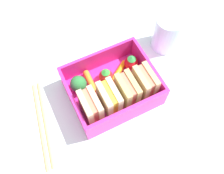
{
  "coord_description": "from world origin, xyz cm",
  "views": [
    {
      "loc": [
        10.1,
        20.3,
        46.8
      ],
      "look_at": [
        0.0,
        0.0,
        2.7
      ],
      "focal_mm": 40.0,
      "sensor_mm": 36.0,
      "label": 1
    }
  ],
  "objects_px": {
    "carrot_stick_far_left": "(90,82)",
    "chopstick_pair": "(42,124)",
    "broccoli_floret": "(78,84)",
    "drinking_glass": "(167,33)",
    "sandwich_center_right": "(91,107)",
    "strawberry_left": "(105,76)",
    "sandwich_center_left": "(127,91)",
    "sandwich_left": "(145,83)",
    "sandwich_center": "(109,99)",
    "strawberry_far_left": "(131,63)",
    "carrot_stick_left": "(119,71)"
  },
  "relations": [
    {
      "from": "sandwich_center_left",
      "to": "carrot_stick_far_left",
      "type": "xyz_separation_m",
      "value": [
        0.05,
        -0.06,
        -0.02
      ]
    },
    {
      "from": "sandwich_center_left",
      "to": "strawberry_far_left",
      "type": "distance_m",
      "value": 0.07
    },
    {
      "from": "sandwich_center",
      "to": "strawberry_left",
      "type": "height_order",
      "value": "sandwich_center"
    },
    {
      "from": "sandwich_left",
      "to": "sandwich_center",
      "type": "distance_m",
      "value": 0.08
    },
    {
      "from": "strawberry_left",
      "to": "drinking_glass",
      "type": "distance_m",
      "value": 0.17
    },
    {
      "from": "chopstick_pair",
      "to": "strawberry_left",
      "type": "bearing_deg",
      "value": -168.87
    },
    {
      "from": "sandwich_center_left",
      "to": "drinking_glass",
      "type": "xyz_separation_m",
      "value": [
        -0.14,
        -0.09,
        -0.0
      ]
    },
    {
      "from": "sandwich_center_left",
      "to": "strawberry_far_left",
      "type": "bearing_deg",
      "value": -125.32
    },
    {
      "from": "strawberry_far_left",
      "to": "chopstick_pair",
      "type": "distance_m",
      "value": 0.22
    },
    {
      "from": "sandwich_center",
      "to": "chopstick_pair",
      "type": "height_order",
      "value": "sandwich_center"
    },
    {
      "from": "sandwich_left",
      "to": "carrot_stick_left",
      "type": "xyz_separation_m",
      "value": [
        0.02,
        -0.06,
        -0.03
      ]
    },
    {
      "from": "sandwich_center_right",
      "to": "broccoli_floret",
      "type": "relative_size",
      "value": 1.49
    },
    {
      "from": "chopstick_pair",
      "to": "drinking_glass",
      "type": "height_order",
      "value": "drinking_glass"
    },
    {
      "from": "sandwich_center_left",
      "to": "strawberry_far_left",
      "type": "height_order",
      "value": "sandwich_center_left"
    },
    {
      "from": "sandwich_center_left",
      "to": "sandwich_center_right",
      "type": "relative_size",
      "value": 1.0
    },
    {
      "from": "sandwich_center",
      "to": "sandwich_center_right",
      "type": "distance_m",
      "value": 0.04
    },
    {
      "from": "carrot_stick_far_left",
      "to": "drinking_glass",
      "type": "xyz_separation_m",
      "value": [
        -0.2,
        -0.02,
        0.02
      ]
    },
    {
      "from": "sandwich_left",
      "to": "sandwich_center_left",
      "type": "height_order",
      "value": "same"
    },
    {
      "from": "sandwich_center_right",
      "to": "strawberry_left",
      "type": "distance_m",
      "value": 0.08
    },
    {
      "from": "broccoli_floret",
      "to": "carrot_stick_left",
      "type": "bearing_deg",
      "value": -179.26
    },
    {
      "from": "sandwich_center_left",
      "to": "chopstick_pair",
      "type": "relative_size",
      "value": 0.34
    },
    {
      "from": "carrot_stick_far_left",
      "to": "chopstick_pair",
      "type": "xyz_separation_m",
      "value": [
        0.12,
        0.04,
        -0.01
      ]
    },
    {
      "from": "strawberry_far_left",
      "to": "carrot_stick_left",
      "type": "distance_m",
      "value": 0.03
    },
    {
      "from": "carrot_stick_left",
      "to": "broccoli_floret",
      "type": "distance_m",
      "value": 0.09
    },
    {
      "from": "sandwich_left",
      "to": "strawberry_far_left",
      "type": "xyz_separation_m",
      "value": [
        -0.0,
        -0.06,
        -0.02
      ]
    },
    {
      "from": "sandwich_center",
      "to": "carrot_stick_far_left",
      "type": "relative_size",
      "value": 1.22
    },
    {
      "from": "strawberry_left",
      "to": "carrot_stick_far_left",
      "type": "height_order",
      "value": "strawberry_left"
    },
    {
      "from": "sandwich_center_right",
      "to": "broccoli_floret",
      "type": "xyz_separation_m",
      "value": [
        0.0,
        -0.06,
        -0.01
      ]
    },
    {
      "from": "sandwich_center_right",
      "to": "strawberry_far_left",
      "type": "height_order",
      "value": "sandwich_center_right"
    },
    {
      "from": "strawberry_far_left",
      "to": "drinking_glass",
      "type": "relative_size",
      "value": 0.43
    },
    {
      "from": "sandwich_center",
      "to": "broccoli_floret",
      "type": "bearing_deg",
      "value": -55.72
    },
    {
      "from": "sandwich_center_left",
      "to": "drinking_glass",
      "type": "relative_size",
      "value": 0.75
    },
    {
      "from": "drinking_glass",
      "to": "sandwich_center",
      "type": "bearing_deg",
      "value": 25.22
    },
    {
      "from": "sandwich_center_right",
      "to": "carrot_stick_far_left",
      "type": "xyz_separation_m",
      "value": [
        -0.02,
        -0.06,
        -0.02
      ]
    },
    {
      "from": "broccoli_floret",
      "to": "drinking_glass",
      "type": "height_order",
      "value": "drinking_glass"
    },
    {
      "from": "sandwich_center",
      "to": "chopstick_pair",
      "type": "xyz_separation_m",
      "value": [
        0.13,
        -0.03,
        -0.04
      ]
    },
    {
      "from": "sandwich_left",
      "to": "sandwich_center",
      "type": "bearing_deg",
      "value": 0.0
    },
    {
      "from": "broccoli_floret",
      "to": "chopstick_pair",
      "type": "height_order",
      "value": "broccoli_floret"
    },
    {
      "from": "broccoli_floret",
      "to": "sandwich_center",
      "type": "bearing_deg",
      "value": 124.28
    },
    {
      "from": "sandwich_left",
      "to": "chopstick_pair",
      "type": "height_order",
      "value": "sandwich_left"
    },
    {
      "from": "carrot_stick_left",
      "to": "carrot_stick_far_left",
      "type": "distance_m",
      "value": 0.06
    },
    {
      "from": "broccoli_floret",
      "to": "sandwich_left",
      "type": "bearing_deg",
      "value": 153.38
    },
    {
      "from": "sandwich_center",
      "to": "drinking_glass",
      "type": "xyz_separation_m",
      "value": [
        -0.18,
        -0.09,
        -0.0
      ]
    },
    {
      "from": "sandwich_center_left",
      "to": "strawberry_left",
      "type": "xyz_separation_m",
      "value": [
        0.02,
        -0.06,
        -0.02
      ]
    },
    {
      "from": "strawberry_far_left",
      "to": "drinking_glass",
      "type": "distance_m",
      "value": 0.11
    },
    {
      "from": "carrot_stick_left",
      "to": "strawberry_left",
      "type": "xyz_separation_m",
      "value": [
        0.03,
        0.0,
        0.01
      ]
    },
    {
      "from": "broccoli_floret",
      "to": "carrot_stick_far_left",
      "type": "bearing_deg",
      "value": -170.66
    },
    {
      "from": "chopstick_pair",
      "to": "broccoli_floret",
      "type": "bearing_deg",
      "value": -161.24
    },
    {
      "from": "sandwich_center",
      "to": "drinking_glass",
      "type": "bearing_deg",
      "value": -154.78
    },
    {
      "from": "carrot_stick_far_left",
      "to": "broccoli_floret",
      "type": "relative_size",
      "value": 1.22
    }
  ]
}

